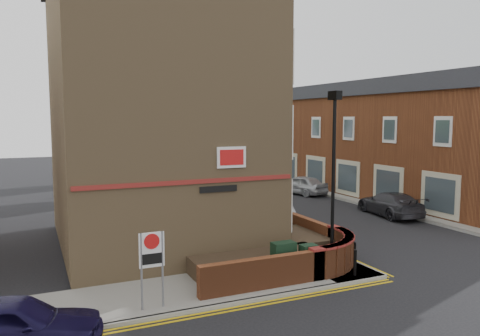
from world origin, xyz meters
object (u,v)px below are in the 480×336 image
(zone_sign, at_px, (152,256))
(silver_car_near, at_px, (274,208))
(utility_cabinet_large, at_px, (283,259))
(navy_hatchback, at_px, (12,326))
(lamppost, at_px, (333,180))

(zone_sign, distance_m, silver_car_near, 12.24)
(utility_cabinet_large, bearing_deg, silver_car_near, 63.60)
(zone_sign, xyz_separation_m, navy_hatchback, (-3.55, -1.00, -0.95))
(utility_cabinet_large, height_order, navy_hatchback, navy_hatchback)
(lamppost, height_order, zone_sign, lamppost)
(zone_sign, bearing_deg, navy_hatchback, -164.31)
(zone_sign, bearing_deg, silver_car_near, 45.20)
(lamppost, xyz_separation_m, silver_car_near, (2.00, 7.96, -2.58))
(navy_hatchback, bearing_deg, lamppost, -66.15)
(utility_cabinet_large, relative_size, zone_sign, 0.55)
(lamppost, distance_m, silver_car_near, 8.60)
(zone_sign, bearing_deg, utility_cabinet_large, 9.69)
(lamppost, relative_size, zone_sign, 2.86)
(utility_cabinet_large, xyz_separation_m, navy_hatchback, (-8.25, -1.80, -0.02))
(lamppost, bearing_deg, silver_car_near, 75.89)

